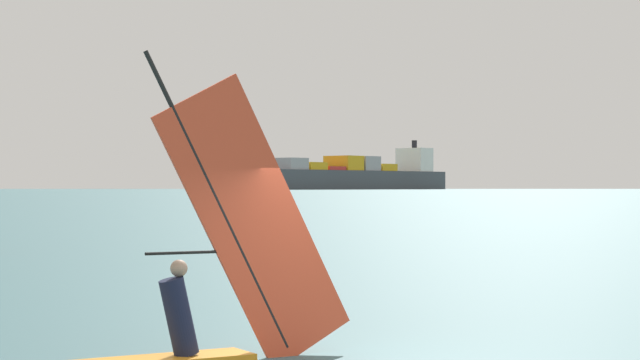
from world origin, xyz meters
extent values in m
cylinder|color=black|center=(-1.80, 0.67, 2.03)|extent=(1.88, 0.91, 3.85)
cube|color=#E54C2D|center=(-1.33, 0.89, 1.77)|extent=(2.64, 1.25, 3.90)
cylinder|color=black|center=(-2.12, 0.53, 1.42)|extent=(1.20, 0.58, 0.04)
cylinder|color=#191E38|center=(-2.30, 0.44, 0.61)|extent=(0.61, 0.51, 1.03)
sphere|color=tan|center=(-2.30, 0.44, 1.22)|extent=(0.22, 0.22, 0.22)
cube|color=#3F444C|center=(93.64, 799.92, 6.73)|extent=(154.44, 149.35, 13.46)
cube|color=silver|center=(145.55, 849.59, 22.44)|extent=(28.46, 28.70, 17.96)
cylinder|color=black|center=(145.55, 849.59, 34.42)|extent=(4.00, 4.00, 6.00)
cube|color=gold|center=(112.99, 818.44, 16.06)|extent=(28.76, 28.93, 5.20)
cube|color=#99999E|center=(98.88, 804.93, 18.66)|extent=(28.76, 28.93, 10.40)
cube|color=gold|center=(84.76, 791.43, 18.66)|extent=(28.76, 28.93, 10.40)
cube|color=red|center=(70.64, 777.92, 14.76)|extent=(28.76, 28.93, 2.60)
cube|color=gold|center=(56.53, 764.41, 16.06)|extent=(28.76, 28.93, 5.20)
cube|color=#99999E|center=(42.41, 750.91, 17.36)|extent=(28.76, 28.93, 7.80)
cube|color=#4C564C|center=(193.92, 1300.23, 13.04)|extent=(746.72, 567.70, 26.09)
camera|label=1|loc=(-1.77, -14.04, 2.26)|focal=64.11mm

